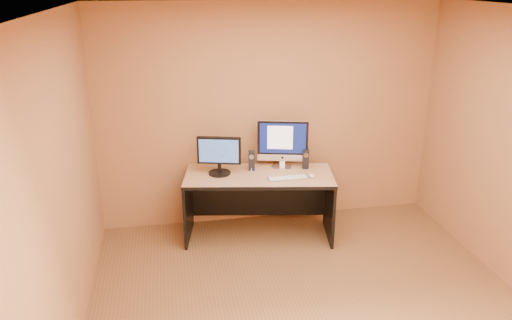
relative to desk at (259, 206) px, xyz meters
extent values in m
plane|color=brown|center=(0.22, -1.52, -0.38)|extent=(4.00, 4.00, 0.00)
plane|color=white|center=(0.22, -1.52, 2.22)|extent=(4.00, 4.00, 0.00)
cube|color=#B4B5B9|center=(0.29, -0.17, 0.39)|extent=(0.44, 0.13, 0.02)
ellipsoid|color=silver|center=(0.56, -0.17, 0.40)|extent=(0.07, 0.11, 0.04)
cylinder|color=black|center=(0.37, 0.26, 0.38)|extent=(0.08, 0.22, 0.01)
cylinder|color=black|center=(0.23, 0.28, 0.38)|extent=(0.09, 0.17, 0.01)
camera|label=1|loc=(-0.96, -5.06, 2.45)|focal=35.00mm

